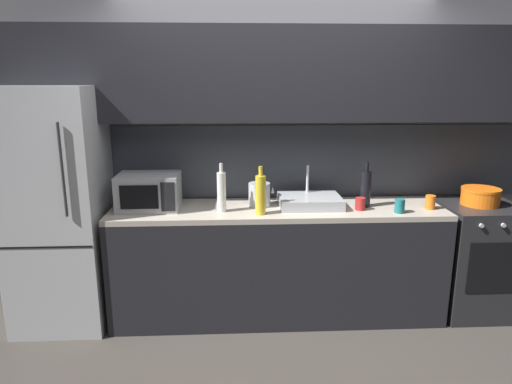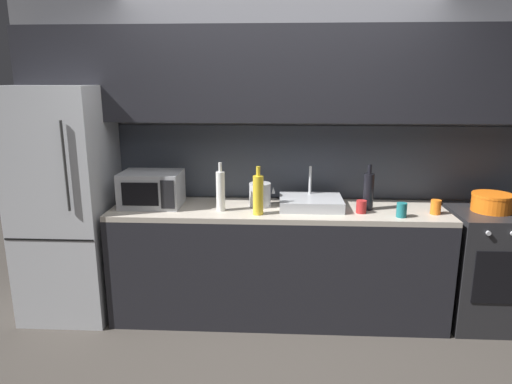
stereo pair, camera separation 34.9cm
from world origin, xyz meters
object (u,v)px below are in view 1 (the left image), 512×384
(microwave, at_px, (149,192))
(mug_teal, at_px, (400,206))
(refrigerator, at_px, (59,209))
(wine_bottle_yellow, at_px, (261,194))
(oven_range, at_px, (476,258))
(wine_bottle_dark, at_px, (366,188))
(cooking_pot, at_px, (480,196))
(wine_bottle_white, at_px, (222,191))
(kettle, at_px, (259,194))
(mug_red, at_px, (360,204))
(mug_orange, at_px, (430,202))

(microwave, xyz_separation_m, mug_teal, (1.87, -0.21, -0.08))
(refrigerator, height_order, wine_bottle_yellow, refrigerator)
(oven_range, xyz_separation_m, wine_bottle_yellow, (-1.77, -0.17, 0.60))
(wine_bottle_dark, distance_m, cooking_pot, 0.92)
(wine_bottle_white, bearing_deg, kettle, 26.08)
(mug_teal, bearing_deg, oven_range, 14.19)
(microwave, height_order, wine_bottle_dark, wine_bottle_dark)
(mug_red, bearing_deg, mug_orange, -0.02)
(refrigerator, relative_size, microwave, 3.96)
(oven_range, height_order, cooking_pot, cooking_pot)
(mug_orange, xyz_separation_m, cooking_pot, (0.44, 0.10, 0.01))
(refrigerator, xyz_separation_m, cooking_pot, (3.27, 0.00, 0.06))
(wine_bottle_yellow, bearing_deg, mug_red, 5.61)
(microwave, bearing_deg, mug_red, -4.12)
(refrigerator, xyz_separation_m, kettle, (1.52, 0.05, 0.08))
(refrigerator, xyz_separation_m, wine_bottle_yellow, (1.52, -0.17, 0.14))
(wine_bottle_dark, bearing_deg, wine_bottle_white, -175.51)
(microwave, height_order, mug_teal, microwave)
(oven_range, bearing_deg, wine_bottle_yellow, -174.49)
(wine_bottle_white, bearing_deg, mug_orange, -0.31)
(oven_range, xyz_separation_m, cooking_pot, (-0.02, 0.00, 0.52))
(oven_range, relative_size, mug_teal, 8.59)
(kettle, xyz_separation_m, wine_bottle_dark, (0.82, -0.05, 0.05))
(wine_bottle_yellow, bearing_deg, cooking_pot, 5.62)
(wine_bottle_yellow, relative_size, mug_red, 3.75)
(wine_bottle_white, distance_m, mug_orange, 1.59)
(kettle, bearing_deg, wine_bottle_dark, -3.81)
(microwave, xyz_separation_m, kettle, (0.84, 0.04, -0.04))
(refrigerator, height_order, mug_teal, refrigerator)
(oven_range, relative_size, mug_red, 9.43)
(wine_bottle_white, xyz_separation_m, mug_teal, (1.32, -0.10, -0.10))
(cooking_pot, bearing_deg, mug_orange, -167.66)
(mug_teal, height_order, cooking_pot, cooking_pot)
(oven_range, relative_size, wine_bottle_dark, 2.59)
(mug_red, relative_size, mug_orange, 0.90)
(oven_range, distance_m, cooking_pot, 0.52)
(kettle, bearing_deg, mug_teal, -13.17)
(cooking_pot, bearing_deg, oven_range, -3.75)
(cooking_pot, bearing_deg, wine_bottle_white, -177.50)
(wine_bottle_white, distance_m, mug_teal, 1.33)
(wine_bottle_yellow, xyz_separation_m, cooking_pot, (1.75, 0.17, -0.08))
(refrigerator, height_order, microwave, refrigerator)
(wine_bottle_yellow, bearing_deg, wine_bottle_white, 163.77)
(microwave, distance_m, cooking_pot, 2.59)
(kettle, height_order, mug_teal, kettle)
(microwave, height_order, cooking_pot, microwave)
(refrigerator, bearing_deg, wine_bottle_dark, -0.03)
(kettle, xyz_separation_m, mug_teal, (1.03, -0.24, -0.04))
(mug_red, bearing_deg, wine_bottle_white, 179.54)
(microwave, bearing_deg, oven_range, -0.43)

